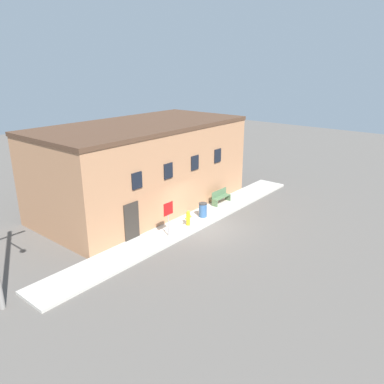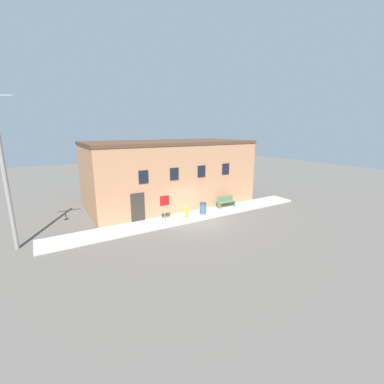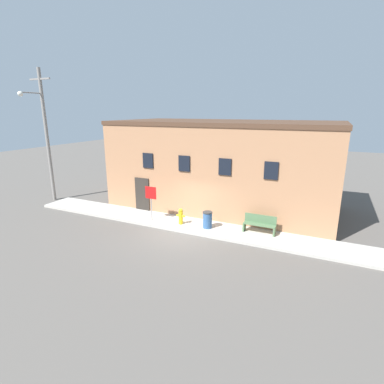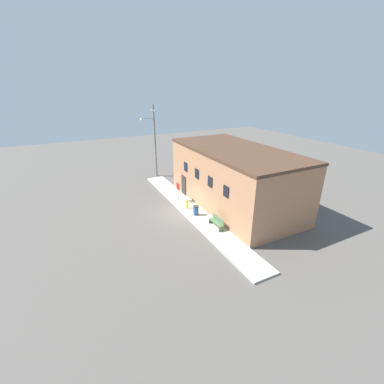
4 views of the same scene
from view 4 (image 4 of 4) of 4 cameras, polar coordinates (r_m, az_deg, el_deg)
ground_plane at (r=23.80m, az=-2.33°, el=-4.78°), size 80.00×80.00×0.00m
sidewalk at (r=24.15m, az=-0.12°, el=-4.13°), size 20.60×2.04×0.14m
brick_building at (r=24.93m, az=9.34°, el=3.25°), size 14.00×6.87×5.60m
fire_hydrant at (r=24.23m, az=-1.06°, el=-2.67°), size 0.50×0.24×0.90m
stop_sign at (r=25.33m, az=-3.11°, el=0.76°), size 0.70×0.06×1.97m
bench at (r=21.24m, az=5.53°, el=-6.66°), size 1.63×0.44×0.92m
trash_bin at (r=23.04m, az=0.88°, el=-4.07°), size 0.52×0.52×0.90m
utility_pole at (r=32.56m, az=-8.45°, el=11.55°), size 1.80×1.80×8.92m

